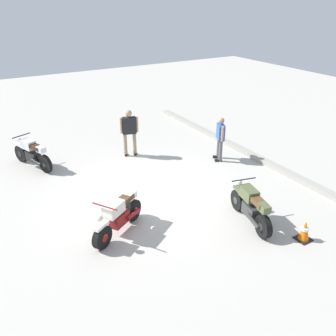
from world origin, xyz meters
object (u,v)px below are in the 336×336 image
object	(u,v)px
motorcycle_cream_vintage	(118,216)
person_in_blue_shirt	(220,136)
motorcycle_olive_vintage	(251,207)
motorcycle_silver_cruiser	(32,153)
traffic_cone	(305,231)
person_in_black_shirt	(129,130)

from	to	relation	value
motorcycle_cream_vintage	person_in_blue_shirt	size ratio (longest dim) A/B	1.08
motorcycle_cream_vintage	motorcycle_olive_vintage	size ratio (longest dim) A/B	0.90
motorcycle_olive_vintage	person_in_blue_shirt	xyz separation A→B (m)	(-3.67, 1.82, 0.42)
motorcycle_silver_cruiser	person_in_blue_shirt	distance (m)	6.68
motorcycle_silver_cruiser	traffic_cone	size ratio (longest dim) A/B	3.74
motorcycle_olive_vintage	person_in_blue_shirt	bearing A→B (deg)	-13.46
person_in_blue_shirt	traffic_cone	world-z (taller)	person_in_blue_shirt
motorcycle_silver_cruiser	person_in_black_shirt	distance (m)	3.52
motorcycle_silver_cruiser	person_in_blue_shirt	bearing A→B (deg)	-136.91
person_in_black_shirt	traffic_cone	distance (m)	7.14
motorcycle_silver_cruiser	motorcycle_olive_vintage	world-z (taller)	motorcycle_silver_cruiser
motorcycle_cream_vintage	person_in_black_shirt	bearing A→B (deg)	-150.39
person_in_blue_shirt	traffic_cone	bearing A→B (deg)	101.14
traffic_cone	person_in_blue_shirt	bearing A→B (deg)	166.62
motorcycle_silver_cruiser	motorcycle_cream_vintage	distance (m)	5.24
motorcycle_olive_vintage	person_in_black_shirt	world-z (taller)	person_in_black_shirt
motorcycle_olive_vintage	traffic_cone	bearing A→B (deg)	-139.80
motorcycle_cream_vintage	person_in_blue_shirt	bearing A→B (deg)	172.91
motorcycle_cream_vintage	traffic_cone	bearing A→B (deg)	113.90
person_in_black_shirt	traffic_cone	xyz separation A→B (m)	(6.94, 1.49, -0.77)
motorcycle_silver_cruiser	traffic_cone	bearing A→B (deg)	-169.70
motorcycle_olive_vintage	person_in_black_shirt	size ratio (longest dim) A/B	1.09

